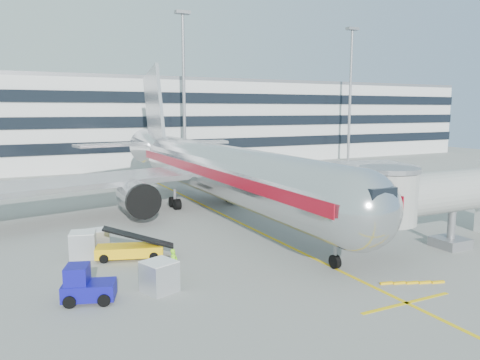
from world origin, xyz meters
name	(u,v)px	position (x,y,z in m)	size (l,w,h in m)	color
ground	(271,238)	(0.00, 0.00, 0.00)	(180.00, 180.00, 0.00)	gray
lead_in_line	(220,213)	(0.00, 10.00, 0.01)	(0.25, 70.00, 0.01)	yellow
stop_bar	(407,303)	(0.00, -14.00, 0.01)	(6.00, 0.25, 0.01)	yellow
main_jet	(212,168)	(0.00, 11.72, 4.23)	(50.95, 48.70, 16.06)	silver
jet_bridge	(469,193)	(12.18, -8.00, 3.87)	(17.80, 4.50, 7.00)	silver
terminal	(115,122)	(0.00, 57.95, 7.80)	(150.00, 24.25, 15.60)	silver
light_mast_centre	(184,79)	(8.00, 42.00, 14.88)	(2.40, 1.20, 25.45)	gray
light_mast_east	(350,84)	(42.00, 42.00, 14.88)	(2.40, 1.20, 25.45)	gray
belt_loader	(130,249)	(-11.17, -0.19, 0.63)	(4.77, 2.90, 2.23)	yellow
baggage_tug	(86,286)	(-14.94, -6.36, 0.87)	(3.01, 2.39, 1.99)	#0D0C85
cargo_container_left	(97,240)	(-12.82, 2.75, 0.76)	(1.55, 1.55, 1.51)	#BBBDC2
cargo_container_right	(83,245)	(-13.95, 1.51, 0.89)	(2.02, 2.02, 1.78)	#BBBDC2
cargo_container_front	(159,276)	(-11.07, -6.71, 0.87)	(2.08, 2.08, 1.73)	#BBBDC2
ramp_worker	(174,263)	(-9.61, -4.84, 0.86)	(0.63, 0.41, 1.72)	#8CFC1A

